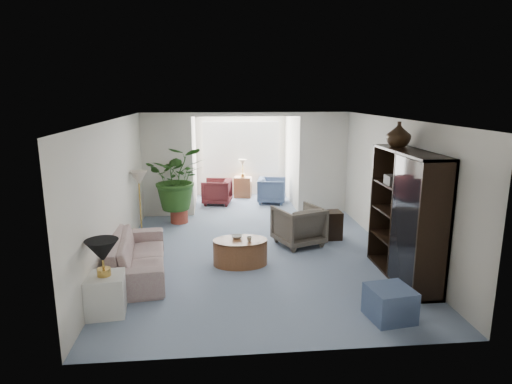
{
  "coord_description": "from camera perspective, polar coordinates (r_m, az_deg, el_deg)",
  "views": [
    {
      "loc": [
        -0.78,
        -7.47,
        2.93
      ],
      "look_at": [
        0.0,
        0.6,
        1.1
      ],
      "focal_mm": 30.65,
      "sensor_mm": 36.0,
      "label": 1
    }
  ],
  "objects": [
    {
      "name": "side_table_dark",
      "position": [
        9.14,
        9.52,
        -4.27
      ],
      "size": [
        0.49,
        0.4,
        0.58
      ],
      "primitive_type": "cube",
      "rotation": [
        0.0,
        0.0,
        0.03
      ],
      "color": "black",
      "rests_on": "ground"
    },
    {
      "name": "sunroom_table",
      "position": [
        12.62,
        -1.73,
        0.65
      ],
      "size": [
        0.54,
        0.46,
        0.59
      ],
      "primitive_type": "cube",
      "rotation": [
        0.0,
        0.0,
        -0.19
      ],
      "color": "brown",
      "rests_on": "ground"
    },
    {
      "name": "entertainment_cabinet",
      "position": [
        7.32,
        18.99,
        -2.97
      ],
      "size": [
        0.5,
        1.87,
        2.07
      ],
      "primitive_type": "cube",
      "color": "black",
      "rests_on": "ground"
    },
    {
      "name": "back_pier_right",
      "position": [
        10.94,
        8.76,
        3.73
      ],
      "size": [
        1.2,
        0.12,
        2.5
      ],
      "primitive_type": "cube",
      "color": "white",
      "rests_on": "ground"
    },
    {
      "name": "window_pane",
      "position": [
        12.77,
        -1.98,
        5.82
      ],
      "size": [
        2.2,
        0.02,
        1.5
      ],
      "primitive_type": "cube",
      "color": "white"
    },
    {
      "name": "back_header",
      "position": [
        10.51,
        -1.27,
        10.09
      ],
      "size": [
        2.6,
        0.12,
        0.1
      ],
      "primitive_type": "cube",
      "color": "white",
      "rests_on": "back_pier_left"
    },
    {
      "name": "cabinet_urn",
      "position": [
        7.56,
        18.11,
        7.17
      ],
      "size": [
        0.39,
        0.39,
        0.41
      ],
      "primitive_type": "imported",
      "color": "#322010",
      "rests_on": "entertainment_cabinet"
    },
    {
      "name": "coffee_cup",
      "position": [
        7.53,
        -0.88,
        -6.16
      ],
      "size": [
        0.09,
        0.09,
        0.09
      ],
      "primitive_type": "imported",
      "rotation": [
        0.0,
        0.0,
        0.03
      ],
      "color": "beige",
      "rests_on": "coffee_table"
    },
    {
      "name": "floor_lamp",
      "position": [
        9.24,
        -15.07,
        1.8
      ],
      "size": [
        0.36,
        0.36,
        0.28
      ],
      "primitive_type": "cone",
      "color": "beige",
      "rests_on": "ground"
    },
    {
      "name": "sunroom_chair_blue",
      "position": [
        11.95,
        2.09,
        0.2
      ],
      "size": [
        0.88,
        0.86,
        0.68
      ],
      "primitive_type": "imported",
      "rotation": [
        0.0,
        0.0,
        1.38
      ],
      "color": "slate",
      "rests_on": "ground"
    },
    {
      "name": "window_blinds",
      "position": [
        12.74,
        -1.97,
        5.81
      ],
      "size": [
        2.2,
        0.02,
        1.5
      ],
      "primitive_type": "cube",
      "color": "white"
    },
    {
      "name": "ottoman",
      "position": [
        6.22,
        17.06,
        -13.72
      ],
      "size": [
        0.62,
        0.62,
        0.44
      ],
      "primitive_type": "cube",
      "rotation": [
        0.0,
        0.0,
        0.15
      ],
      "color": "slate",
      "rests_on": "ground"
    },
    {
      "name": "sunroom_chair_maroon",
      "position": [
        11.85,
        -5.11,
        0.04
      ],
      "size": [
        0.87,
        0.86,
        0.68
      ],
      "primitive_type": "imported",
      "rotation": [
        0.0,
        0.0,
        -1.76
      ],
      "color": "maroon",
      "rests_on": "ground"
    },
    {
      "name": "coffee_table",
      "position": [
        7.71,
        -2.06,
        -7.83
      ],
      "size": [
        0.97,
        0.97,
        0.45
      ],
      "primitive_type": "cylinder",
      "rotation": [
        0.0,
        0.0,
        0.03
      ],
      "color": "brown",
      "rests_on": "ground"
    },
    {
      "name": "back_pier_left",
      "position": [
        10.66,
        -11.49,
        3.4
      ],
      "size": [
        1.2,
        0.12,
        2.5
      ],
      "primitive_type": "cube",
      "color": "white",
      "rests_on": "ground"
    },
    {
      "name": "wingback_chair",
      "position": [
        8.68,
        5.56,
        -4.36
      ],
      "size": [
        1.09,
        1.1,
        0.78
      ],
      "primitive_type": "imported",
      "rotation": [
        0.0,
        0.0,
        3.52
      ],
      "color": "#665C50",
      "rests_on": "ground"
    },
    {
      "name": "sofa",
      "position": [
        7.56,
        -15.21,
        -7.95
      ],
      "size": [
        1.11,
        2.28,
        0.64
      ],
      "primitive_type": "imported",
      "rotation": [
        0.0,
        0.0,
        1.69
      ],
      "color": "#BCAD9F",
      "rests_on": "ground"
    },
    {
      "name": "sunroom_floor",
      "position": [
        11.96,
        -1.6,
        -1.47
      ],
      "size": [
        2.6,
        2.6,
        0.0
      ],
      "primitive_type": "plane",
      "color": "#8B9CB7",
      "rests_on": "ground"
    },
    {
      "name": "end_table",
      "position": [
        6.4,
        -19.01,
        -12.53
      ],
      "size": [
        0.56,
        0.56,
        0.55
      ],
      "primitive_type": "cube",
      "rotation": [
        0.0,
        0.0,
        0.12
      ],
      "color": "white",
      "rests_on": "ground"
    },
    {
      "name": "framed_picture",
      "position": [
        8.14,
        18.03,
        3.41
      ],
      "size": [
        0.04,
        0.5,
        0.4
      ],
      "primitive_type": "cube",
      "color": "#B5AA91"
    },
    {
      "name": "house_plant",
      "position": [
        10.1,
        -10.18,
        1.83
      ],
      "size": [
        1.33,
        1.15,
        1.47
      ],
      "primitive_type": "imported",
      "color": "#29541C",
      "rests_on": "plant_pot"
    },
    {
      "name": "coffee_bowl",
      "position": [
        7.72,
        -2.49,
        -5.85
      ],
      "size": [
        0.21,
        0.21,
        0.05
      ],
      "primitive_type": "imported",
      "rotation": [
        0.0,
        0.0,
        0.03
      ],
      "color": "silver",
      "rests_on": "coffee_table"
    },
    {
      "name": "table_lamp",
      "position": [
        6.16,
        -19.43,
        -7.25
      ],
      "size": [
        0.44,
        0.44,
        0.3
      ],
      "primitive_type": "cone",
      "color": "black",
      "rests_on": "end_table"
    },
    {
      "name": "floor",
      "position": [
        8.06,
        0.41,
        -8.59
      ],
      "size": [
        6.0,
        6.0,
        0.0
      ],
      "primitive_type": "plane",
      "color": "#8B9CB7",
      "rests_on": "ground"
    },
    {
      "name": "plant_pot",
      "position": [
        10.31,
        -9.99,
        -3.07
      ],
      "size": [
        0.4,
        0.4,
        0.32
      ],
      "primitive_type": "cylinder",
      "color": "#9D3D2D",
      "rests_on": "ground"
    },
    {
      "name": "shelf_clutter",
      "position": [
        7.16,
        19.03,
        -0.4
      ],
      "size": [
        0.3,
        1.07,
        0.61
      ],
      "color": "#4B4845",
      "rests_on": "entertainment_cabinet"
    }
  ]
}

